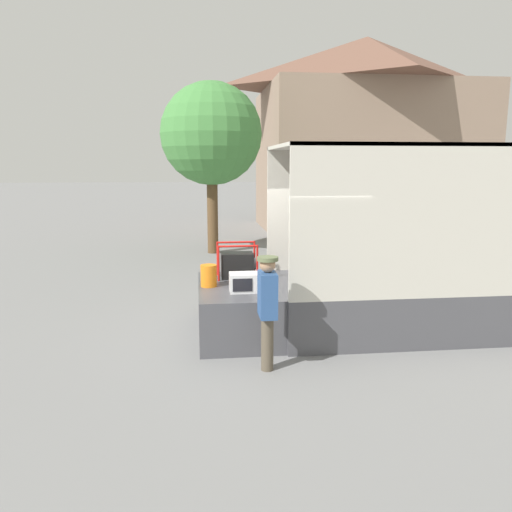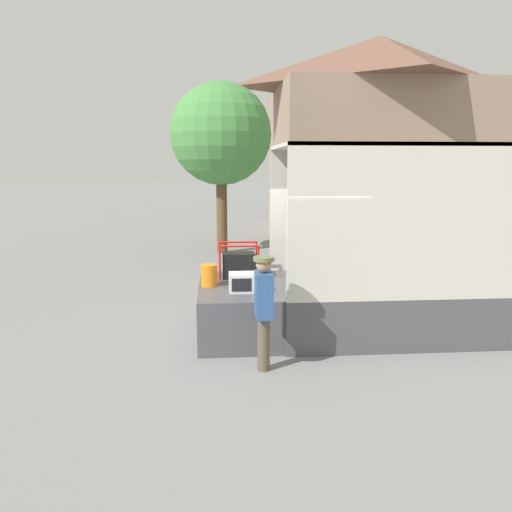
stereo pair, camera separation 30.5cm
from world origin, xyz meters
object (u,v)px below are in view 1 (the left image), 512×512
Objects in this scene: portable_generator at (238,265)px; street_tree at (211,135)px; worker_person at (267,302)px; microwave at (245,282)px; box_truck at (486,275)px; orange_bucket at (209,276)px.

portable_generator is 0.13× the size of street_tree.
worker_person is 0.30× the size of street_tree.
microwave is at bearing -88.93° from portable_generator.
box_truck is 4.64m from worker_person.
box_truck reaches higher than microwave.
worker_person is (0.80, -1.64, -0.04)m from orange_bucket.
box_truck is 4.61m from portable_generator.
microwave is (-4.54, -0.45, 0.09)m from box_truck.
microwave is at bearing -174.28° from box_truck.
worker_person is at bearing -84.06° from portable_generator.
orange_bucket is at bearing -92.22° from street_tree.
box_truck is 4.57m from microwave.
portable_generator is 1.95× the size of orange_bucket.
street_tree is at bearing 119.93° from box_truck.
box_truck is at bearing 0.29° from orange_bucket.
street_tree reaches higher than worker_person.
box_truck is 4.07× the size of worker_person.
portable_generator is 2.28m from worker_person.
microwave is 9.26m from street_tree.
street_tree reaches higher than orange_bucket.
street_tree is at bearing 91.68° from microwave.
orange_bucket is 8.85m from street_tree.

